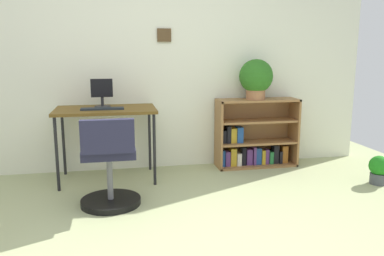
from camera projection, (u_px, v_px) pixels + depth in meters
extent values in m
cube|color=silver|center=(143.00, 62.00, 4.35)|extent=(5.20, 0.10, 2.40)
cube|color=#4F3921|center=(164.00, 35.00, 4.28)|extent=(0.15, 0.02, 0.14)
cube|color=brown|center=(106.00, 110.00, 3.97)|extent=(1.00, 0.61, 0.03)
cylinder|color=black|center=(57.00, 154.00, 3.70)|extent=(0.03, 0.03, 0.72)
cylinder|color=black|center=(154.00, 150.00, 3.87)|extent=(0.03, 0.03, 0.72)
cylinder|color=black|center=(64.00, 142.00, 4.21)|extent=(0.03, 0.03, 0.72)
cylinder|color=black|center=(150.00, 138.00, 4.38)|extent=(0.03, 0.03, 0.72)
cylinder|color=#262628|center=(103.00, 106.00, 4.05)|extent=(0.16, 0.16, 0.01)
cylinder|color=#262628|center=(102.00, 101.00, 4.04)|extent=(0.03, 0.03, 0.09)
cube|color=black|center=(102.00, 88.00, 4.01)|extent=(0.22, 0.02, 0.19)
cube|color=#20282F|center=(102.00, 109.00, 3.88)|extent=(0.42, 0.11, 0.02)
cylinder|color=black|center=(111.00, 201.00, 3.43)|extent=(0.52, 0.52, 0.05)
cylinder|color=slate|center=(110.00, 177.00, 3.39)|extent=(0.05, 0.05, 0.40)
cube|color=#24243C|center=(109.00, 150.00, 3.34)|extent=(0.44, 0.44, 0.08)
cube|color=#24243C|center=(108.00, 136.00, 3.07)|extent=(0.42, 0.07, 0.27)
cube|color=olive|center=(219.00, 134.00, 4.44)|extent=(0.02, 0.30, 0.78)
cube|color=olive|center=(293.00, 131.00, 4.61)|extent=(0.02, 0.30, 0.78)
cube|color=olive|center=(258.00, 100.00, 4.45)|extent=(0.94, 0.30, 0.02)
cube|color=olive|center=(256.00, 165.00, 4.60)|extent=(0.94, 0.30, 0.02)
cube|color=olive|center=(253.00, 131.00, 4.66)|extent=(0.94, 0.02, 0.78)
cube|color=olive|center=(256.00, 142.00, 4.55)|extent=(0.89, 0.28, 0.02)
cube|color=olive|center=(257.00, 121.00, 4.50)|extent=(0.89, 0.28, 0.02)
cube|color=#1E478C|center=(222.00, 158.00, 4.49)|extent=(0.04, 0.11, 0.19)
cube|color=#593372|center=(227.00, 158.00, 4.50)|extent=(0.05, 0.10, 0.17)
cube|color=#B79323|center=(233.00, 157.00, 4.51)|extent=(0.07, 0.11, 0.20)
cube|color=beige|center=(238.00, 159.00, 4.53)|extent=(0.05, 0.13, 0.15)
cube|color=black|center=(243.00, 156.00, 4.53)|extent=(0.05, 0.10, 0.21)
cube|color=#593372|center=(249.00, 157.00, 4.55)|extent=(0.07, 0.10, 0.19)
cube|color=#593372|center=(253.00, 155.00, 4.56)|extent=(0.03, 0.13, 0.21)
cube|color=#1E478C|center=(258.00, 156.00, 4.57)|extent=(0.07, 0.10, 0.19)
cube|color=#B79323|center=(262.00, 157.00, 4.58)|extent=(0.04, 0.12, 0.17)
cube|color=#593372|center=(266.00, 156.00, 4.59)|extent=(0.04, 0.10, 0.17)
cube|color=#237238|center=(270.00, 157.00, 4.60)|extent=(0.04, 0.12, 0.14)
cube|color=black|center=(275.00, 154.00, 4.61)|extent=(0.06, 0.10, 0.21)
cube|color=black|center=(279.00, 157.00, 4.63)|extent=(0.04, 0.13, 0.14)
cube|color=#99591E|center=(284.00, 154.00, 4.63)|extent=(0.07, 0.09, 0.20)
cube|color=black|center=(223.00, 137.00, 4.44)|extent=(0.06, 0.10, 0.14)
cube|color=black|center=(228.00, 134.00, 4.45)|extent=(0.05, 0.12, 0.19)
cube|color=#B79323|center=(233.00, 135.00, 4.46)|extent=(0.07, 0.10, 0.17)
cube|color=#1E478C|center=(239.00, 134.00, 4.47)|extent=(0.07, 0.12, 0.18)
cylinder|color=#9E6642|center=(255.00, 95.00, 4.41)|extent=(0.21, 0.21, 0.11)
sphere|color=#29661C|center=(256.00, 76.00, 4.37)|extent=(0.38, 0.38, 0.38)
cylinder|color=#474C51|center=(378.00, 179.00, 3.96)|extent=(0.16, 0.16, 0.11)
sphere|color=#1E7C1B|center=(379.00, 166.00, 3.93)|extent=(0.20, 0.20, 0.20)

